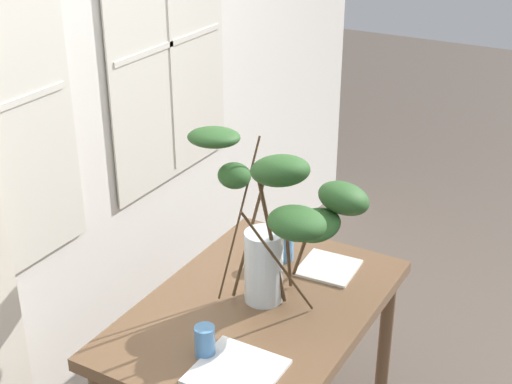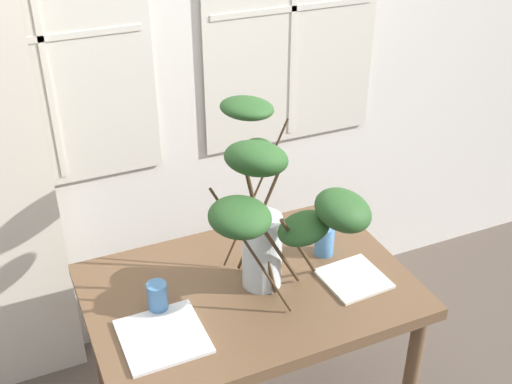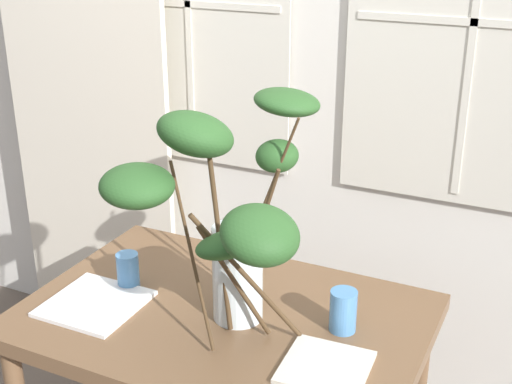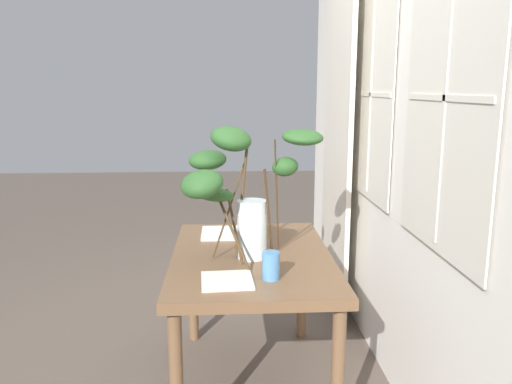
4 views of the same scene
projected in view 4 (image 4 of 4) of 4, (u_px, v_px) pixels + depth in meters
ground at (252, 384)px, 2.70m from camera, size 14.00×14.00×0.00m
back_wall_with_windows at (415, 108)px, 2.45m from camera, size 4.83×0.14×2.88m
curtain_sheer_side at (337, 131)px, 3.41m from camera, size 0.77×0.03×2.51m
dining_table at (252, 270)px, 2.57m from camera, size 1.17×0.79×0.72m
vase_with_branches at (239, 183)px, 2.42m from camera, size 0.63×0.71×0.66m
drinking_glass_blue_left at (250, 225)px, 2.87m from camera, size 0.07×0.07×0.11m
drinking_glass_blue_right at (271, 266)px, 2.21m from camera, size 0.08×0.08×0.12m
plate_square_left at (226, 233)px, 2.90m from camera, size 0.27×0.27×0.01m
plate_square_right at (227, 281)px, 2.19m from camera, size 0.23×0.23×0.01m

